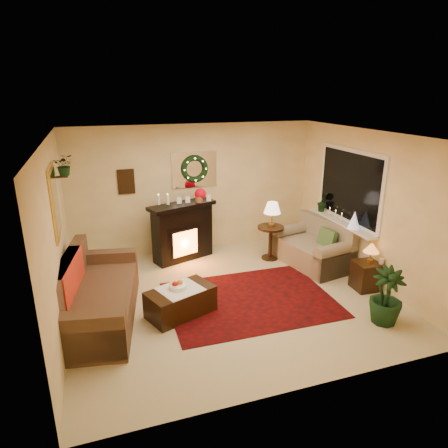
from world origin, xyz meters
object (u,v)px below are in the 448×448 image
object	(u,v)px
side_table_round	(270,243)
end_table_square	(366,274)
fireplace	(183,233)
loveseat	(312,244)
coffee_table	(181,301)
sofa	(98,293)

from	to	relation	value
side_table_round	end_table_square	size ratio (longest dim) A/B	1.40
fireplace	loveseat	world-z (taller)	fireplace
end_table_square	coffee_table	bearing A→B (deg)	176.44
fireplace	side_table_round	xyz separation A→B (m)	(1.65, -0.55, -0.23)
sofa	end_table_square	xyz separation A→B (m)	(4.30, -0.44, -0.16)
side_table_round	end_table_square	xyz separation A→B (m)	(0.99, -1.69, -0.05)
fireplace	coffee_table	size ratio (longest dim) A/B	1.20
sofa	side_table_round	distance (m)	3.54
sofa	side_table_round	world-z (taller)	sofa
loveseat	coffee_table	size ratio (longest dim) A/B	1.51
loveseat	coffee_table	bearing A→B (deg)	-171.05
loveseat	sofa	bearing A→B (deg)	-179.88
loveseat	side_table_round	xyz separation A→B (m)	(-0.64, 0.50, -0.10)
end_table_square	coffee_table	distance (m)	3.15
sofa	fireplace	xyz separation A→B (m)	(1.66, 1.80, 0.12)
sofa	coffee_table	size ratio (longest dim) A/B	2.25
fireplace	coffee_table	bearing A→B (deg)	-122.96
fireplace	end_table_square	world-z (taller)	fireplace
side_table_round	coffee_table	distance (m)	2.62
loveseat	coffee_table	world-z (taller)	loveseat
fireplace	sofa	bearing A→B (deg)	-151.75
fireplace	end_table_square	size ratio (longest dim) A/B	2.43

